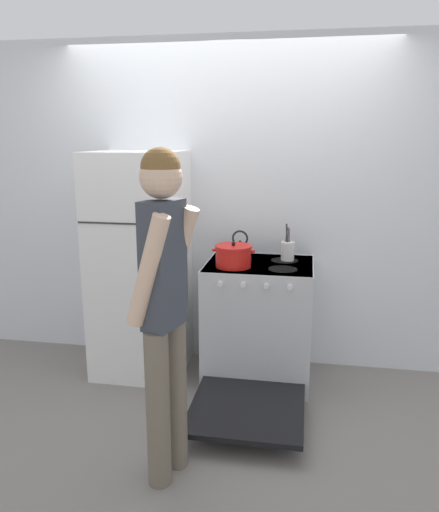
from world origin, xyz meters
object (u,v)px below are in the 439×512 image
Objects in this scene: refrigerator at (140,265)px; dutch_oven_pot at (233,256)px; utensil_jar at (288,250)px; stove_range at (258,324)px; tea_kettle at (240,250)px; person at (164,300)px.

refrigerator reaches higher than dutch_oven_pot.
refrigerator is 1.13m from utensil_jar.
stove_range is at bearing 27.01° from dutch_oven_pot.
tea_kettle is 0.36m from utensil_jar.
person is at bearing -100.08° from dutch_oven_pot.
refrigerator is at bearing 170.31° from dutch_oven_pot.
dutch_oven_pot is at bearing -152.99° from stove_range.
tea_kettle reaches higher than stove_range.
utensil_jar is at bearing 35.38° from dutch_oven_pot.
tea_kettle is (0.01, 0.26, -0.01)m from dutch_oven_pot.
tea_kettle is 1.36m from person.
utensil_jar is 1.47m from person.
refrigerator is 0.78m from tea_kettle.
stove_range is 0.57m from tea_kettle.
stove_range is (0.92, -0.04, -0.40)m from refrigerator.
refrigerator is 5.57× the size of dutch_oven_pot.
refrigerator is 1.25× the size of stove_range.
utensil_jar is at bearing 1.14° from tea_kettle.
person reaches higher than refrigerator.
tea_kettle is at bearing 134.20° from stove_range.
person is (-0.19, -1.09, 0.02)m from dutch_oven_pot.
stove_range is 0.77× the size of person.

